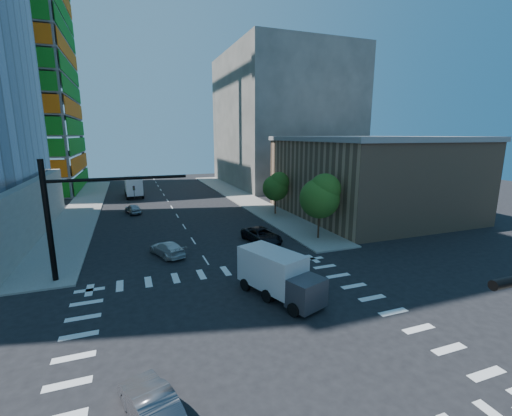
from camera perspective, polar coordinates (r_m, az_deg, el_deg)
name	(u,v)px	position (r m, az deg, el deg)	size (l,w,h in m)	color
ground	(252,332)	(20.30, -0.73, -20.00)	(160.00, 160.00, 0.00)	black
road_markings	(252,332)	(20.30, -0.73, -19.98)	(20.00, 20.00, 0.01)	silver
sidewalk_ne	(242,197)	(60.06, -2.41, 1.79)	(5.00, 60.00, 0.15)	gray
sidewalk_nw	(84,208)	(57.60, -26.77, 0.05)	(5.00, 60.00, 0.15)	gray
commercial_building	(369,176)	(49.37, 18.35, 5.10)	(20.50, 22.50, 10.60)	#997458
bg_building_ne	(282,120)	(78.45, 4.38, 14.39)	(24.00, 30.00, 28.00)	#5B5751
signal_mast_nw	(70,209)	(28.51, -28.56, -0.10)	(10.20, 0.40, 9.00)	black
tree_south	(321,195)	(35.81, 10.83, 2.06)	(4.16, 4.16, 6.82)	#382316
tree_north	(277,186)	(46.57, 3.46, 3.67)	(3.54, 3.52, 5.78)	#382316
car_nb_far	(262,235)	(35.06, 0.95, -4.57)	(2.45, 5.31, 1.48)	black
car_sb_near	(167,249)	(32.33, -14.56, -6.58)	(1.83, 4.50, 1.31)	silver
car_sb_mid	(133,209)	(50.82, -19.79, -0.13)	(1.58, 3.92, 1.33)	#9EA0A5
car_sb_cross	(152,406)	(15.54, -17.00, -29.01)	(1.46, 4.19, 1.38)	#535258
box_truck_near	(281,279)	(23.35, 4.26, -11.77)	(4.33, 6.33, 3.06)	black
box_truck_far	(134,188)	(64.75, -19.74, 3.19)	(3.17, 6.90, 3.56)	black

